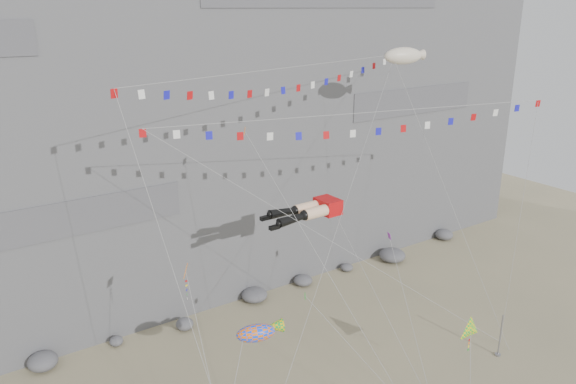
% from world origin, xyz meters
% --- Properties ---
extents(cliff, '(80.00, 28.00, 50.00)m').
position_xyz_m(cliff, '(0.00, 32.00, 25.00)').
color(cliff, slate).
rests_on(cliff, ground).
extents(talus_boulders, '(60.00, 3.00, 1.20)m').
position_xyz_m(talus_boulders, '(0.00, 17.00, 0.60)').
color(talus_boulders, '#57575C').
rests_on(talus_boulders, ground).
extents(anchor_pole_right, '(0.12, 0.12, 3.88)m').
position_xyz_m(anchor_pole_right, '(12.31, -2.59, 1.94)').
color(anchor_pole_right, gray).
rests_on(anchor_pole_right, ground).
extents(legs_kite, '(6.83, 16.11, 19.75)m').
position_xyz_m(legs_kite, '(-0.77, 6.82, 12.90)').
color(legs_kite, '#B80B0E').
rests_on(legs_kite, ground).
extents(flag_banner_upper, '(30.00, 17.36, 29.59)m').
position_xyz_m(flag_banner_upper, '(-0.60, 9.69, 23.66)').
color(flag_banner_upper, '#B80B0E').
rests_on(flag_banner_upper, ground).
extents(flag_banner_lower, '(31.13, 9.18, 24.57)m').
position_xyz_m(flag_banner_lower, '(2.16, 3.92, 20.75)').
color(flag_banner_lower, '#B80B0E').
rests_on(flag_banner_lower, ground).
extents(harlequin_kite, '(1.82, 8.69, 14.14)m').
position_xyz_m(harlequin_kite, '(-12.37, 4.48, 11.76)').
color(harlequin_kite, red).
rests_on(harlequin_kite, ground).
extents(fish_windsock, '(8.37, 6.12, 11.15)m').
position_xyz_m(fish_windsock, '(-9.14, 1.21, 7.78)').
color(fish_windsock, orange).
rests_on(fish_windsock, ground).
extents(delta_kite, '(5.50, 4.34, 8.13)m').
position_xyz_m(delta_kite, '(5.77, -4.33, 5.62)').
color(delta_kite, yellow).
rests_on(delta_kite, ground).
extents(blimp_windsock, '(5.07, 13.32, 27.01)m').
position_xyz_m(blimp_windsock, '(11.05, 9.40, 23.99)').
color(blimp_windsock, beige).
rests_on(blimp_windsock, ground).
extents(small_kite_a, '(5.36, 16.61, 25.54)m').
position_xyz_m(small_kite_a, '(-5.19, 8.48, 19.02)').
color(small_kite_a, orange).
rests_on(small_kite_a, ground).
extents(small_kite_b, '(4.19, 10.15, 14.62)m').
position_xyz_m(small_kite_b, '(4.77, 3.42, 10.43)').
color(small_kite_b, purple).
rests_on(small_kite_b, ground).
extents(small_kite_c, '(5.38, 8.90, 12.81)m').
position_xyz_m(small_kite_c, '(-4.20, 2.21, 8.30)').
color(small_kite_c, '#17981F').
rests_on(small_kite_c, ground).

